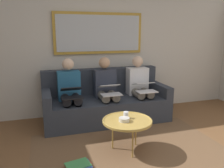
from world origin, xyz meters
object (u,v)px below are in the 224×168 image
at_px(bowl, 124,119).
at_px(magazine_stack, 79,167).
at_px(laptop_white, 145,87).
at_px(person_right, 70,90).
at_px(coffee_table, 127,121).
at_px(laptop_silver, 110,90).
at_px(framed_mirror, 99,33).
at_px(laptop_black, 72,93).
at_px(person_middle, 106,88).
at_px(person_left, 139,85).
at_px(couch, 105,103).
at_px(cup, 126,115).

bearing_deg(bowl, magazine_stack, 18.86).
bearing_deg(laptop_white, person_right, -10.64).
height_order(coffee_table, laptop_silver, laptop_silver).
distance_m(framed_mirror, coffee_table, 1.96).
height_order(laptop_white, magazine_stack, laptop_white).
height_order(bowl, laptop_black, laptop_black).
distance_m(bowl, laptop_white, 1.20).
relative_size(bowl, person_middle, 0.12).
distance_m(laptop_white, magazine_stack, 1.89).
xyz_separation_m(person_right, laptop_black, (0.00, 0.23, 0.02)).
distance_m(bowl, person_left, 1.39).
bearing_deg(magazine_stack, couch, -116.78).
distance_m(couch, laptop_black, 0.77).
height_order(framed_mirror, laptop_white, framed_mirror).
relative_size(couch, coffee_table, 3.33).
height_order(bowl, laptop_white, laptop_white).
bearing_deg(bowl, laptop_white, -128.19).
height_order(couch, laptop_black, couch).
relative_size(bowl, person_right, 0.12).
xyz_separation_m(person_left, laptop_black, (1.28, 0.23, 0.02)).
xyz_separation_m(framed_mirror, person_left, (-0.64, 0.46, -0.94)).
height_order(coffee_table, person_left, person_left).
relative_size(framed_mirror, person_middle, 1.48).
height_order(framed_mirror, person_right, framed_mirror).
xyz_separation_m(couch, person_middle, (0.00, 0.07, 0.30)).
distance_m(framed_mirror, person_left, 1.23).
height_order(person_left, laptop_black, person_left).
distance_m(framed_mirror, laptop_black, 1.32).
distance_m(couch, laptop_silver, 0.44).
bearing_deg(person_left, laptop_silver, 20.25).
bearing_deg(magazine_stack, laptop_black, -94.80).
bearing_deg(person_middle, laptop_black, 20.06).
bearing_deg(bowl, laptop_black, -59.78).
bearing_deg(magazine_stack, person_middle, -117.90).
height_order(couch, coffee_table, couch).
xyz_separation_m(couch, magazine_stack, (0.74, 1.46, -0.28)).
distance_m(laptop_white, laptop_black, 1.28).
height_order(couch, magazine_stack, couch).
bearing_deg(couch, person_right, 6.13).
xyz_separation_m(framed_mirror, laptop_white, (-0.64, 0.70, -0.92)).
relative_size(person_left, laptop_silver, 3.12).
height_order(person_middle, laptop_silver, person_middle).
relative_size(cup, person_left, 0.08).
relative_size(person_middle, laptop_silver, 3.12).
xyz_separation_m(framed_mirror, cup, (0.03, 1.53, -1.07)).
xyz_separation_m(cup, bowl, (0.06, 0.10, -0.02)).
distance_m(framed_mirror, cup, 1.87).
height_order(couch, person_left, person_left).
bearing_deg(person_right, coffee_table, 117.58).
distance_m(bowl, laptop_silver, 0.96).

